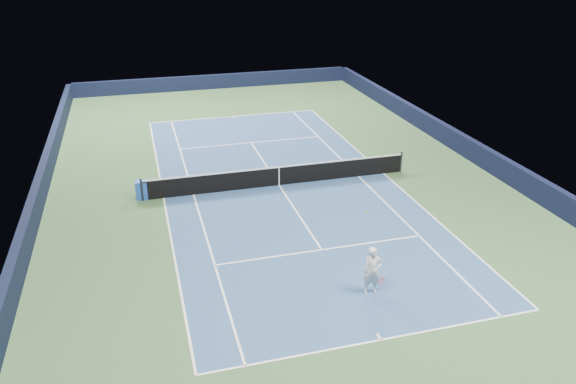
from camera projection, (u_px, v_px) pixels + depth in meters
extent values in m
plane|color=#33532D|center=(279.00, 185.00, 27.07)|extent=(40.00, 40.00, 0.00)
cube|color=black|center=(215.00, 82.00, 44.23)|extent=(22.00, 0.35, 1.10)
cube|color=black|center=(478.00, 153.00, 29.50)|extent=(0.35, 40.00, 1.10)
cube|color=black|center=(37.00, 201.00, 24.19)|extent=(0.35, 40.00, 1.10)
cube|color=navy|center=(279.00, 185.00, 27.07)|extent=(10.97, 23.77, 0.01)
cube|color=white|center=(234.00, 116.00, 37.49)|extent=(10.97, 0.08, 0.00)
cube|color=white|center=(381.00, 340.00, 16.65)|extent=(10.97, 0.08, 0.00)
cube|color=white|center=(384.00, 173.00, 28.41)|extent=(0.08, 23.77, 0.00)
cube|color=white|center=(164.00, 198.00, 25.72)|extent=(0.08, 23.77, 0.00)
cube|color=white|center=(358.00, 176.00, 28.08)|extent=(0.08, 23.77, 0.00)
cube|color=white|center=(194.00, 195.00, 26.06)|extent=(0.08, 23.77, 0.00)
cube|color=white|center=(251.00, 143.00, 32.68)|extent=(8.23, 0.08, 0.00)
cube|color=white|center=(322.00, 250.00, 21.46)|extent=(8.23, 0.08, 0.00)
cube|color=white|center=(279.00, 185.00, 27.07)|extent=(0.08, 12.80, 0.00)
cube|color=white|center=(234.00, 117.00, 37.36)|extent=(0.08, 0.30, 0.00)
cube|color=white|center=(379.00, 337.00, 16.78)|extent=(0.08, 0.30, 0.00)
cylinder|color=black|center=(142.00, 190.00, 25.28)|extent=(0.10, 0.10, 1.07)
cylinder|color=black|center=(401.00, 162.00, 28.42)|extent=(0.10, 0.10, 1.07)
cube|color=black|center=(279.00, 177.00, 26.88)|extent=(12.80, 0.03, 0.91)
cube|color=white|center=(279.00, 167.00, 26.68)|extent=(12.80, 0.04, 0.06)
cube|color=white|center=(279.00, 177.00, 26.88)|extent=(0.05, 0.04, 0.91)
cube|color=blue|center=(142.00, 190.00, 25.52)|extent=(0.59, 0.55, 0.86)
cube|color=silver|center=(148.00, 189.00, 25.59)|extent=(0.02, 0.38, 0.38)
imported|color=silver|center=(372.00, 271.00, 18.52)|extent=(0.65, 0.46, 1.71)
cylinder|color=pink|center=(382.00, 274.00, 18.62)|extent=(0.03, 0.03, 0.28)
cylinder|color=black|center=(381.00, 280.00, 18.72)|extent=(0.28, 0.02, 0.28)
cylinder|color=pink|center=(381.00, 280.00, 18.72)|extent=(0.30, 0.03, 0.30)
sphere|color=#ADC128|center=(366.00, 213.00, 18.74)|extent=(0.07, 0.07, 0.07)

